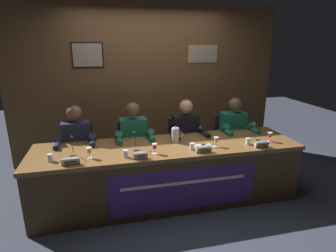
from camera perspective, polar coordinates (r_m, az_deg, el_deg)
name	(u,v)px	position (r m, az deg, el deg)	size (l,w,h in m)	color
ground_plane	(168,198)	(3.77, 0.00, -14.65)	(12.00, 12.00, 0.00)	#383D4C
wall_back_panelled	(148,84)	(4.73, -4.21, 8.64)	(4.51, 0.14, 2.60)	brown
conference_table	(170,166)	(3.43, 0.48, -8.26)	(3.31, 0.87, 0.75)	brown
chair_far_left	(80,157)	(4.07, -17.84, -6.24)	(0.44, 0.45, 0.89)	black
panelist_far_left	(77,144)	(3.79, -18.41, -3.54)	(0.51, 0.48, 1.22)	black
nameplate_far_left	(71,161)	(3.07, -19.57, -6.91)	(0.19, 0.06, 0.08)	white
juice_glass_far_left	(89,151)	(3.16, -16.08, -4.96)	(0.06, 0.06, 0.12)	white
water_cup_far_left	(50,158)	(3.23, -23.23, -6.16)	(0.06, 0.06, 0.08)	silver
microphone_far_left	(72,150)	(3.27, -19.25, -4.74)	(0.06, 0.17, 0.22)	black
chair_center_left	(133,153)	(4.07, -7.20, -5.54)	(0.44, 0.45, 0.89)	black
panelist_center_left	(134,139)	(3.79, -7.02, -2.78)	(0.51, 0.48, 1.22)	black
nameplate_center_left	(140,155)	(3.05, -5.77, -6.09)	(0.16, 0.06, 0.08)	white
juice_glass_center_left	(155,147)	(3.15, -2.80, -4.34)	(0.06, 0.06, 0.12)	white
water_cup_center_left	(126,154)	(3.11, -8.77, -5.79)	(0.06, 0.06, 0.08)	silver
microphone_center_left	(136,145)	(3.26, -6.72, -3.93)	(0.06, 0.17, 0.22)	black
chair_center_right	(183,148)	(4.20, 3.07, -4.68)	(0.44, 0.45, 0.89)	black
panelist_center_right	(187,135)	(3.93, 3.94, -1.95)	(0.51, 0.48, 1.22)	black
nameplate_center_right	(204,149)	(3.23, 7.43, -4.80)	(0.19, 0.06, 0.08)	white
juice_glass_center_right	(216,140)	(3.42, 9.96, -2.88)	(0.06, 0.06, 0.12)	white
water_cup_center_right	(192,147)	(3.29, 5.04, -4.36)	(0.06, 0.06, 0.08)	silver
microphone_center_right	(202,140)	(3.44, 7.17, -2.81)	(0.06, 0.17, 0.22)	black
chair_far_right	(228,144)	(4.46, 12.40, -3.76)	(0.44, 0.45, 0.89)	black
panelist_far_right	(235,132)	(4.21, 13.78, -1.15)	(0.51, 0.48, 1.22)	black
nameplate_far_right	(262,144)	(3.55, 18.87, -3.61)	(0.18, 0.06, 0.08)	white
juice_glass_far_right	(270,135)	(3.77, 20.38, -1.82)	(0.06, 0.06, 0.12)	white
water_cup_far_right	(248,142)	(3.59, 16.27, -3.14)	(0.06, 0.06, 0.08)	silver
microphone_far_right	(257,135)	(3.77, 18.06, -1.81)	(0.06, 0.17, 0.22)	black
water_pitcher_central	(176,135)	(3.52, 1.57, -1.88)	(0.15, 0.10, 0.21)	silver
document_stack_center_right	(203,147)	(3.41, 7.38, -4.26)	(0.21, 0.15, 0.01)	white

